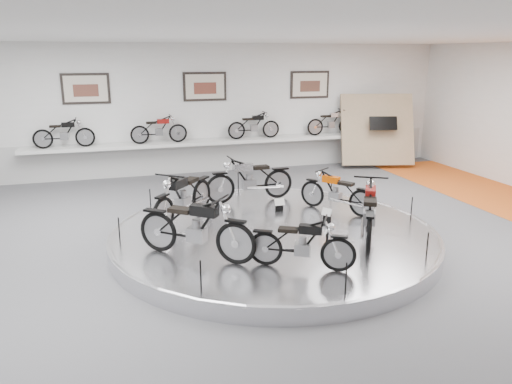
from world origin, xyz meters
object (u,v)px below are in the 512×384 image
object	(u,v)px
bike_a	(336,192)
bike_e	(301,243)
bike_b	(250,179)
bike_c	(183,196)
display_platform	(274,236)
bike_f	(369,211)
bike_d	(196,227)
shelf	(208,142)

from	to	relation	value
bike_a	bike_e	xyz separation A→B (m)	(-1.87, -2.61, -0.02)
bike_b	bike_e	size ratio (longest dim) A/B	1.23
bike_b	bike_c	size ratio (longest dim) A/B	0.96
display_platform	bike_f	distance (m)	1.96
bike_c	bike_b	bearing A→B (deg)	162.50
bike_a	bike_f	bearing A→B (deg)	139.39
bike_d	bike_c	bearing A→B (deg)	126.51
display_platform	bike_f	size ratio (longest dim) A/B	3.40
display_platform	bike_c	distance (m)	2.02
bike_b	bike_f	world-z (taller)	bike_f
bike_b	bike_c	xyz separation A→B (m)	(-1.74, -1.11, 0.02)
display_platform	bike_e	size ratio (longest dim) A/B	4.32
bike_b	display_platform	bearing A→B (deg)	83.70
bike_a	bike_d	world-z (taller)	bike_d
display_platform	bike_a	bearing A→B (deg)	22.95
display_platform	shelf	size ratio (longest dim) A/B	0.58
bike_a	bike_f	world-z (taller)	bike_f
shelf	bike_c	bearing A→B (deg)	-106.69
shelf	bike_d	xyz separation A→B (m)	(-1.72, -7.36, -0.15)
bike_f	bike_b	bearing A→B (deg)	53.55
bike_b	bike_c	distance (m)	2.06
display_platform	bike_a	xyz separation A→B (m)	(1.69, 0.71, 0.60)
shelf	bike_a	bearing A→B (deg)	-73.49
display_platform	bike_e	distance (m)	1.99
bike_a	bike_c	world-z (taller)	bike_c
shelf	bike_a	world-z (taller)	bike_a
bike_b	bike_a	bearing A→B (deg)	135.99
bike_b	bike_f	bearing A→B (deg)	110.96
bike_b	bike_d	distance (m)	3.54
bike_b	bike_c	bearing A→B (deg)	29.24
shelf	bike_e	bearing A→B (deg)	-91.27
bike_e	bike_f	world-z (taller)	bike_f
shelf	bike_b	xyz separation A→B (m)	(0.10, -4.33, -0.16)
bike_f	shelf	bearing A→B (deg)	40.65
bike_c	bike_f	world-z (taller)	bike_c
bike_d	shelf	bearing A→B (deg)	116.05
display_platform	bike_b	size ratio (longest dim) A/B	3.51
bike_a	bike_b	world-z (taller)	bike_b
shelf	bike_b	world-z (taller)	bike_b
bike_c	bike_f	size ratio (longest dim) A/B	1.01
display_platform	bike_b	xyz separation A→B (m)	(0.10, 2.07, 0.69)
display_platform	shelf	bearing A→B (deg)	90.00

